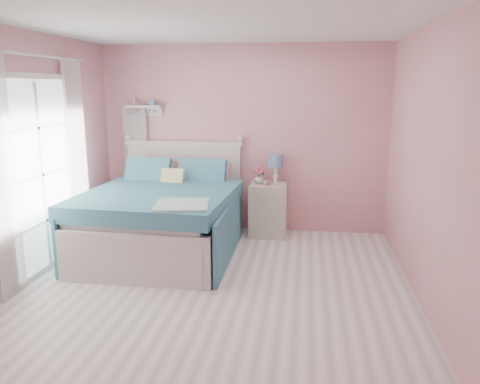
% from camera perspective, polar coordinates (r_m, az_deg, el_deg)
% --- Properties ---
extents(floor, '(4.50, 4.50, 0.00)m').
position_cam_1_polar(floor, '(4.79, -3.39, -12.22)').
color(floor, beige).
rests_on(floor, ground).
extents(room_shell, '(4.50, 4.50, 4.50)m').
position_cam_1_polar(room_shell, '(4.37, -3.67, 6.97)').
color(room_shell, '#D5878A').
rests_on(room_shell, floor).
extents(bed, '(1.81, 2.23, 1.27)m').
position_cam_1_polar(bed, '(5.90, -9.29, -3.21)').
color(bed, silver).
rests_on(bed, floor).
extents(nightstand, '(0.50, 0.50, 0.73)m').
position_cam_1_polar(nightstand, '(6.48, 3.46, -2.13)').
color(nightstand, beige).
rests_on(nightstand, floor).
extents(table_lamp, '(0.20, 0.20, 0.39)m').
position_cam_1_polar(table_lamp, '(6.44, 4.37, 3.54)').
color(table_lamp, white).
rests_on(table_lamp, nightstand).
extents(vase, '(0.17, 0.17, 0.14)m').
position_cam_1_polar(vase, '(6.38, 2.33, 1.63)').
color(vase, silver).
rests_on(vase, nightstand).
extents(teacup, '(0.12, 0.12, 0.07)m').
position_cam_1_polar(teacup, '(6.26, 3.14, 1.12)').
color(teacup, '#CE8A96').
rests_on(teacup, nightstand).
extents(roses, '(0.14, 0.11, 0.12)m').
position_cam_1_polar(roses, '(6.35, 2.32, 2.61)').
color(roses, '#DC4B6F').
rests_on(roses, vase).
extents(wall_shelf, '(0.50, 0.15, 0.25)m').
position_cam_1_polar(wall_shelf, '(6.85, -11.57, 10.05)').
color(wall_shelf, silver).
rests_on(wall_shelf, room_shell).
extents(hanging_dress, '(0.34, 0.03, 0.72)m').
position_cam_1_polar(hanging_dress, '(6.91, -12.68, 7.24)').
color(hanging_dress, white).
rests_on(hanging_dress, room_shell).
extents(french_door, '(0.04, 1.32, 2.16)m').
position_cam_1_polar(french_door, '(5.55, -23.06, 1.87)').
color(french_door, silver).
rests_on(french_door, floor).
extents(curtain_near, '(0.04, 0.40, 2.32)m').
position_cam_1_polar(curtain_near, '(4.89, -27.10, 1.42)').
color(curtain_near, white).
rests_on(curtain_near, floor).
extents(curtain_far, '(0.04, 0.40, 2.32)m').
position_cam_1_polar(curtain_far, '(6.15, -19.21, 4.14)').
color(curtain_far, white).
rests_on(curtain_far, floor).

